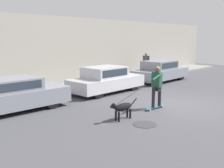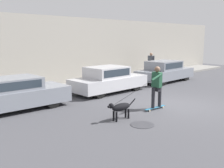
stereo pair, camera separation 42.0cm
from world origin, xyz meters
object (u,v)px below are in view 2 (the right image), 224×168
Objects in this scene: parked_car_0 at (11,94)px; pedestrian_with_bag at (151,62)px; parked_car_1 at (109,80)px; dog at (120,108)px; skateboarder at (157,85)px; parked_car_2 at (165,72)px.

pedestrian_with_bag is (11.24, 2.11, 0.39)m from parked_car_0.
dog is (-2.88, -3.75, -0.20)m from parked_car_1.
pedestrian_with_bag is (9.01, 5.86, 0.59)m from dog.
skateboarder reaches higher than parked_car_1.
pedestrian_with_bag is (6.13, 2.11, 0.38)m from parked_car_1.
parked_car_2 is 2.77× the size of pedestrian_with_bag.
skateboarder is at bearing -148.86° from parked_car_2.
parked_car_1 is 3.25× the size of dog.
pedestrian_with_bag reaches higher than parked_car_1.
dog is at bearing -128.09° from parked_car_1.
parked_car_1 is 3.87m from skateboarder.
parked_car_1 is at bearing 1.48° from parked_car_0.
parked_car_0 is 10.04m from parked_car_2.
parked_car_2 is at bearing 1.49° from parked_car_0.
pedestrian_with_bag reaches higher than parked_car_0.
parked_car_2 is 2.46m from pedestrian_with_bag.
dog is at bearing -147.12° from pedestrian_with_bag.
parked_car_0 is at bearing 178.30° from parked_car_2.
parked_car_1 reaches higher than parked_car_0.
parked_car_1 reaches higher than dog.
parked_car_2 is 1.49× the size of skateboarder.
pedestrian_with_bag reaches higher than dog.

